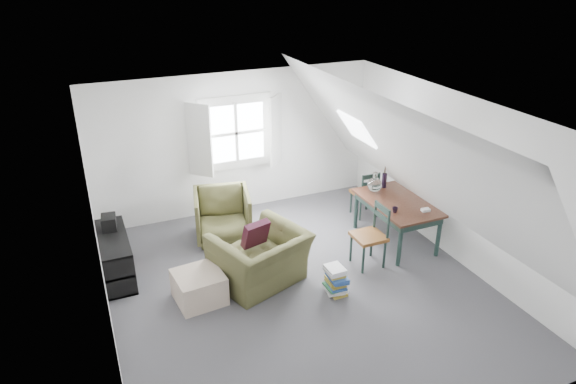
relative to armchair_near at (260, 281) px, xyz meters
name	(u,v)px	position (x,y,z in m)	size (l,w,h in m)	color
floor	(300,288)	(0.45, -0.37, 0.00)	(5.50, 5.50, 0.00)	#4C4B50
ceiling	(302,115)	(0.45, -0.37, 2.50)	(5.50, 5.50, 0.00)	white
wall_back	(236,143)	(0.45, 2.38, 1.25)	(5.00, 5.00, 0.00)	white
wall_front	(435,342)	(0.45, -3.12, 1.25)	(5.00, 5.00, 0.00)	white
wall_left	(99,248)	(-2.05, -0.37, 1.25)	(5.50, 5.50, 0.00)	white
wall_right	(456,178)	(2.95, -0.37, 1.25)	(5.50, 5.50, 0.00)	white
slope_left	(179,192)	(-1.10, -0.37, 1.78)	(5.50, 5.50, 0.00)	white
slope_right	(405,154)	(2.00, -0.37, 1.78)	(5.50, 5.50, 0.00)	white
dormer_window	(237,134)	(0.45, 2.30, 1.45)	(1.71, 0.35, 1.30)	white
skylight	(357,129)	(2.00, 0.93, 1.75)	(0.55, 0.75, 0.04)	white
armchair_near	(260,281)	(0.00, 0.00, 0.00)	(1.19, 1.04, 0.77)	#484827
armchair_far	(224,237)	(-0.11, 1.43, 0.00)	(0.87, 0.90, 0.82)	#484827
throw_pillow	(256,234)	(0.00, 0.15, 0.70)	(0.38, 0.11, 0.38)	#3A0F21
ottoman	(199,287)	(-0.90, -0.08, 0.21)	(0.62, 0.62, 0.41)	#C4AE99
dining_table	(397,207)	(2.40, 0.23, 0.62)	(0.86, 1.43, 0.71)	#361A10
demijohn	(375,184)	(2.25, 0.68, 0.85)	(0.24, 0.24, 0.33)	silver
vase_twigs	(384,180)	(2.50, 0.78, 0.85)	(0.08, 0.09, 0.62)	black
cup	(395,212)	(2.15, -0.07, 0.71)	(0.09, 0.09, 0.08)	black
paper_box	(426,210)	(2.60, -0.22, 0.73)	(0.13, 0.08, 0.04)	white
dining_chair_far	(365,193)	(2.42, 1.19, 0.45)	(0.40, 0.40, 0.86)	brown
dining_chair_near	(371,235)	(1.67, -0.20, 0.49)	(0.45, 0.45, 0.95)	brown
media_shelf	(116,259)	(-1.85, 0.94, 0.29)	(0.41, 1.24, 0.64)	black
electronics_box	(109,223)	(-1.85, 1.24, 0.73)	(0.20, 0.28, 0.22)	black
magazine_stack	(336,280)	(0.86, -0.66, 0.20)	(0.30, 0.36, 0.40)	#B29933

